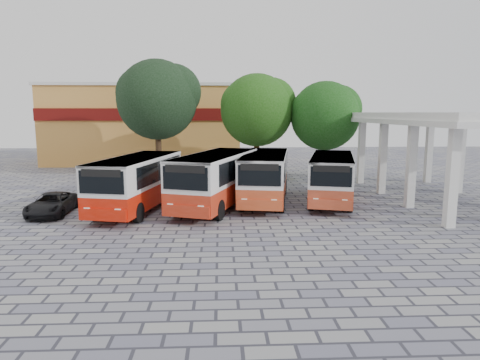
{
  "coord_description": "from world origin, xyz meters",
  "views": [
    {
      "loc": [
        -2.97,
        -21.75,
        5.39
      ],
      "look_at": [
        -1.84,
        2.84,
        1.5
      ],
      "focal_mm": 32.0,
      "sensor_mm": 36.0,
      "label": 1
    }
  ],
  "objects_px": {
    "bus_centre_left": "(216,177)",
    "bus_far_right": "(332,175)",
    "bus_far_left": "(137,180)",
    "bus_centre_right": "(265,174)",
    "parked_car": "(52,204)"
  },
  "relations": [
    {
      "from": "bus_centre_left",
      "to": "bus_far_right",
      "type": "xyz_separation_m",
      "value": [
        6.98,
        1.2,
        -0.14
      ]
    },
    {
      "from": "bus_far_left",
      "to": "parked_car",
      "type": "bearing_deg",
      "value": -157.19
    },
    {
      "from": "bus_far_right",
      "to": "parked_car",
      "type": "relative_size",
      "value": 2.04
    },
    {
      "from": "bus_centre_right",
      "to": "parked_car",
      "type": "relative_size",
      "value": 2.09
    },
    {
      "from": "bus_centre_right",
      "to": "bus_far_right",
      "type": "xyz_separation_m",
      "value": [
        4.03,
        -0.18,
        -0.07
      ]
    },
    {
      "from": "bus_centre_right",
      "to": "parked_car",
      "type": "height_order",
      "value": "bus_centre_right"
    },
    {
      "from": "bus_far_left",
      "to": "bus_far_right",
      "type": "relative_size",
      "value": 1.04
    },
    {
      "from": "bus_far_left",
      "to": "parked_car",
      "type": "height_order",
      "value": "bus_far_left"
    },
    {
      "from": "bus_far_left",
      "to": "bus_centre_right",
      "type": "xyz_separation_m",
      "value": [
        7.3,
        1.82,
        0.0
      ]
    },
    {
      "from": "bus_centre_right",
      "to": "parked_car",
      "type": "xyz_separation_m",
      "value": [
        -11.71,
        -2.65,
        -1.15
      ]
    },
    {
      "from": "bus_far_left",
      "to": "bus_far_right",
      "type": "distance_m",
      "value": 11.45
    },
    {
      "from": "bus_centre_right",
      "to": "bus_far_right",
      "type": "relative_size",
      "value": 1.03
    },
    {
      "from": "bus_centre_left",
      "to": "bus_far_right",
      "type": "bearing_deg",
      "value": 29.04
    },
    {
      "from": "bus_centre_right",
      "to": "bus_centre_left",
      "type": "bearing_deg",
      "value": -144.86
    },
    {
      "from": "bus_centre_left",
      "to": "bus_far_left",
      "type": "bearing_deg",
      "value": -154.91
    }
  ]
}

